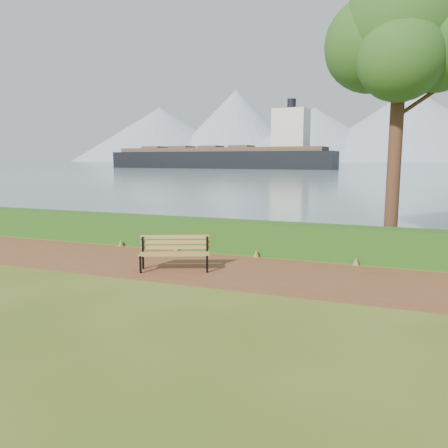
% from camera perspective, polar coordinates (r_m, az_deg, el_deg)
% --- Properties ---
extents(ground, '(140.00, 140.00, 0.00)m').
position_cam_1_polar(ground, '(11.98, -5.99, -5.79)').
color(ground, '#415A19').
rests_on(ground, ground).
extents(path, '(40.00, 3.40, 0.01)m').
position_cam_1_polar(path, '(12.24, -5.36, -5.45)').
color(path, brown).
rests_on(path, ground).
extents(hedge, '(32.00, 0.85, 1.00)m').
position_cam_1_polar(hedge, '(14.19, -1.33, -1.42)').
color(hedge, '#144814').
rests_on(hedge, ground).
extents(water, '(700.00, 510.00, 0.00)m').
position_cam_1_polar(water, '(270.43, 19.66, 7.44)').
color(water, slate).
rests_on(water, ground).
extents(mountains, '(585.00, 190.00, 70.00)m').
position_cam_1_polar(mountains, '(417.40, 18.98, 11.50)').
color(mountains, '#8596B1').
rests_on(mountains, ground).
extents(bench, '(1.91, 1.20, 0.93)m').
position_cam_1_polar(bench, '(11.71, -6.46, -3.45)').
color(bench, black).
rests_on(bench, ground).
extents(tree, '(4.63, 3.92, 8.94)m').
position_cam_1_polar(tree, '(15.25, 22.12, 21.93)').
color(tree, '#392117').
rests_on(tree, ground).
extents(cargo_ship, '(69.54, 15.16, 20.94)m').
position_cam_1_polar(cargo_ship, '(130.35, 0.24, 8.63)').
color(cargo_ship, black).
rests_on(cargo_ship, ground).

